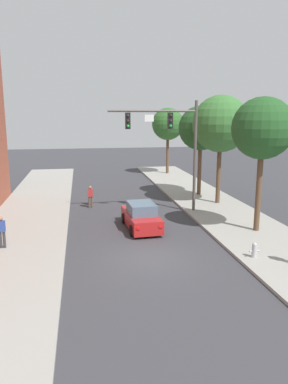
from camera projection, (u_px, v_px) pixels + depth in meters
The scene contains 12 objects.
ground_plane at pixel (150, 259), 17.44m from camera, with size 120.00×120.00×0.00m, color #38383D.
sidewalk_left at pixel (7, 267), 16.33m from camera, with size 5.00×60.00×0.15m, color #99968E.
sidewalk_right at pixel (277, 249), 18.52m from camera, with size 5.00×60.00×0.15m, color #99968E.
traffic_signal_mast at pixel (172, 136), 24.46m from camera, with size 6.00×0.38×7.50m.
car_lead_red at pixel (141, 217), 21.98m from camera, with size 2.01×4.32×1.60m.
pedestrian_sidewalk_left_walker at pixel (2, 230), 18.29m from camera, with size 0.36×0.22×1.64m.
pedestrian_crossing_road at pixel (90, 196), 26.85m from camera, with size 0.36×0.22×1.64m.
fire_hydrant at pixel (254, 250), 17.19m from camera, with size 0.48×0.24×0.72m.
street_tree_nearest at pixel (263, 129), 20.12m from camera, with size 3.43×3.43×7.55m.
street_tree_second at pixel (221, 124), 26.79m from camera, with size 4.15×4.15×7.99m.
street_tree_third at pixel (201, 128), 29.85m from camera, with size 3.61×3.61×7.31m.
street_tree_farthest at pixel (168, 124), 41.09m from camera, with size 3.57×3.57×7.34m.
Camera 1 is at (-3.12, -16.11, 6.71)m, focal length 34.35 mm.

